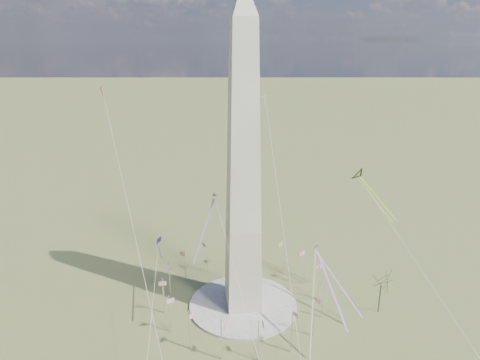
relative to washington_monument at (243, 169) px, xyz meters
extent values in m
plane|color=brown|center=(0.00, 0.00, -47.95)|extent=(2000.00, 2000.00, 0.00)
cylinder|color=beige|center=(0.00, 0.00, -47.55)|extent=(36.00, 36.00, 0.80)
cylinder|color=white|center=(26.00, 0.00, -41.45)|extent=(0.36, 0.36, 13.00)
cube|color=red|center=(26.00, 1.30, -36.15)|extent=(2.40, 0.08, 1.50)
cylinder|color=white|center=(24.02, 9.95, -41.45)|extent=(0.36, 0.36, 13.00)
cube|color=red|center=(23.52, 11.15, -36.15)|extent=(2.25, 0.99, 1.50)
cylinder|color=white|center=(18.38, 18.38, -41.45)|extent=(0.36, 0.36, 13.00)
cube|color=red|center=(17.47, 19.30, -36.15)|extent=(1.75, 1.75, 1.50)
cylinder|color=white|center=(9.95, 24.02, -41.45)|extent=(0.36, 0.36, 13.00)
cube|color=red|center=(8.75, 24.52, -36.15)|extent=(0.99, 2.25, 1.50)
cylinder|color=white|center=(0.00, 26.00, -41.45)|extent=(0.36, 0.36, 13.00)
cube|color=red|center=(-1.30, 26.00, -36.15)|extent=(0.08, 2.40, 1.50)
cylinder|color=white|center=(-9.95, 24.02, -41.45)|extent=(0.36, 0.36, 13.00)
cube|color=red|center=(-11.15, 23.52, -36.15)|extent=(0.99, 2.25, 1.50)
cylinder|color=white|center=(-18.38, 18.38, -41.45)|extent=(0.36, 0.36, 13.00)
cube|color=red|center=(-19.30, 17.47, -36.15)|extent=(1.75, 1.75, 1.50)
cylinder|color=white|center=(-24.02, 9.95, -41.45)|extent=(0.36, 0.36, 13.00)
cube|color=red|center=(-24.52, 8.75, -36.15)|extent=(2.25, 0.99, 1.50)
cylinder|color=white|center=(-26.00, 0.00, -41.45)|extent=(0.36, 0.36, 13.00)
cube|color=red|center=(-26.00, -1.30, -36.15)|extent=(2.40, 0.08, 1.50)
cylinder|color=white|center=(-24.02, -9.95, -41.45)|extent=(0.36, 0.36, 13.00)
cube|color=red|center=(-23.52, -11.15, -36.15)|extent=(2.25, 0.99, 1.50)
cylinder|color=white|center=(-18.38, -18.38, -41.45)|extent=(0.36, 0.36, 13.00)
cube|color=red|center=(-17.47, -19.30, -36.15)|extent=(1.75, 1.75, 1.50)
cylinder|color=white|center=(-9.95, -24.02, -41.45)|extent=(0.36, 0.36, 13.00)
cube|color=red|center=(-8.75, -24.52, -36.15)|extent=(0.99, 2.25, 1.50)
cylinder|color=white|center=(0.00, -26.00, -41.45)|extent=(0.36, 0.36, 13.00)
cube|color=red|center=(1.30, -26.00, -36.15)|extent=(0.08, 2.40, 1.50)
cylinder|color=white|center=(9.95, -24.02, -41.45)|extent=(0.36, 0.36, 13.00)
cube|color=red|center=(11.15, -23.52, -36.15)|extent=(0.99, 2.25, 1.50)
cylinder|color=white|center=(18.38, -18.38, -41.45)|extent=(0.36, 0.36, 13.00)
cube|color=red|center=(19.30, -17.47, -36.15)|extent=(1.75, 1.75, 1.50)
cylinder|color=white|center=(24.02, -9.95, -41.45)|extent=(0.36, 0.36, 13.00)
cube|color=red|center=(24.52, -8.75, -36.15)|extent=(2.25, 0.99, 1.50)
cylinder|color=#47322B|center=(43.33, -10.03, -43.02)|extent=(0.41, 0.41, 9.86)
cube|color=yellow|center=(45.79, 2.44, -13.08)|extent=(7.31, 13.74, 10.66)
cube|color=yellow|center=(44.06, 1.55, -13.08)|extent=(7.31, 13.74, 10.66)
cube|color=#3D1B7A|center=(-26.36, 1.45, -22.34)|extent=(1.53, 2.57, 2.19)
cube|color=red|center=(-26.36, 1.45, -25.96)|extent=(1.19, 2.71, 7.57)
cube|color=red|center=(21.30, -22.57, -29.21)|extent=(2.70, 20.92, 13.13)
cube|color=red|center=(-12.73, -6.99, -15.87)|extent=(8.22, 18.21, 12.24)
cube|color=red|center=(29.46, -8.52, -36.93)|extent=(9.58, 19.55, 13.35)
cube|color=red|center=(-43.33, 29.73, 21.82)|extent=(1.52, 2.34, 1.85)
cube|color=red|center=(-43.33, 29.73, 19.79)|extent=(1.03, 1.49, 4.25)
cube|color=silver|center=(14.90, 40.22, 16.46)|extent=(1.55, 1.35, 1.47)
cube|color=silver|center=(14.90, 40.22, 14.85)|extent=(0.33, 1.28, 3.37)
camera|label=1|loc=(-19.86, -121.35, 37.03)|focal=32.00mm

